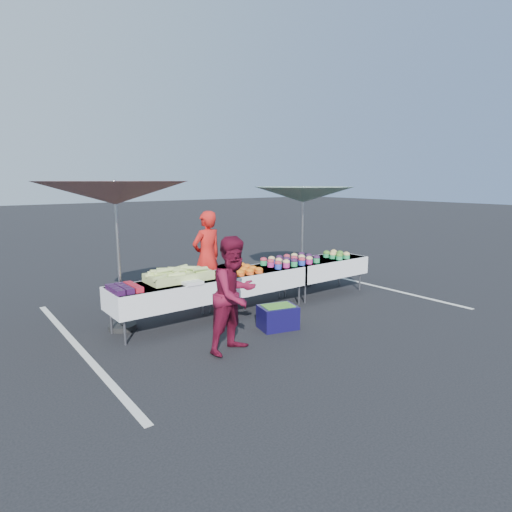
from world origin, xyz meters
TOP-DOWN VIEW (x-y plane):
  - ground at (0.00, 0.00)m, footprint 80.00×80.00m
  - stripe_left at (-3.20, 0.00)m, footprint 0.10×5.00m
  - stripe_right at (3.20, 0.00)m, footprint 0.10×5.00m
  - table_left at (-1.80, 0.00)m, footprint 1.86×0.81m
  - table_center at (0.00, 0.00)m, footprint 1.86×0.81m
  - table_right at (1.80, 0.00)m, footprint 1.86×0.81m
  - berry_punnets at (-2.51, -0.06)m, footprint 0.40×0.54m
  - corn_pile at (-1.56, 0.04)m, footprint 1.16×0.57m
  - plastic_bags at (-1.50, -0.30)m, footprint 0.30×0.25m
  - carrot_bowls at (-0.35, -0.01)m, footprint 0.55×0.69m
  - potato_cups at (0.85, 0.00)m, footprint 1.14×0.58m
  - bean_baskets at (2.06, -0.10)m, footprint 0.36×0.50m
  - vendor at (-0.49, 0.94)m, footprint 0.71×0.51m
  - customer at (-1.45, -1.44)m, footprint 0.91×0.78m
  - umbrella_left at (-2.41, 0.40)m, footprint 2.75×2.75m
  - umbrella_right at (1.91, 0.80)m, footprint 2.28×2.28m
  - storage_bin at (-0.38, -1.09)m, footprint 0.68×0.56m

SIDE VIEW (x-z plane):
  - ground at x=0.00m, z-range 0.00..0.00m
  - stripe_left at x=-3.20m, z-range 0.00..0.00m
  - stripe_right at x=3.20m, z-range 0.00..0.00m
  - storage_bin at x=-0.38m, z-range 0.01..0.39m
  - table_left at x=-1.80m, z-range 0.21..0.96m
  - table_center at x=0.00m, z-range 0.21..0.96m
  - table_right at x=1.80m, z-range 0.21..0.96m
  - plastic_bags at x=-1.50m, z-range 0.75..0.80m
  - berry_punnets at x=-2.51m, z-range 0.75..0.83m
  - carrot_bowls at x=-0.35m, z-range 0.75..0.85m
  - customer at x=-1.45m, z-range 0.00..1.63m
  - bean_baskets at x=2.06m, z-range 0.75..0.90m
  - potato_cups at x=0.85m, z-range 0.75..0.91m
  - corn_pile at x=-1.56m, z-range 0.71..0.97m
  - vendor at x=-0.49m, z-range 0.00..1.80m
  - umbrella_right at x=1.91m, z-range 0.92..3.17m
  - umbrella_left at x=-2.41m, z-range 0.97..3.36m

